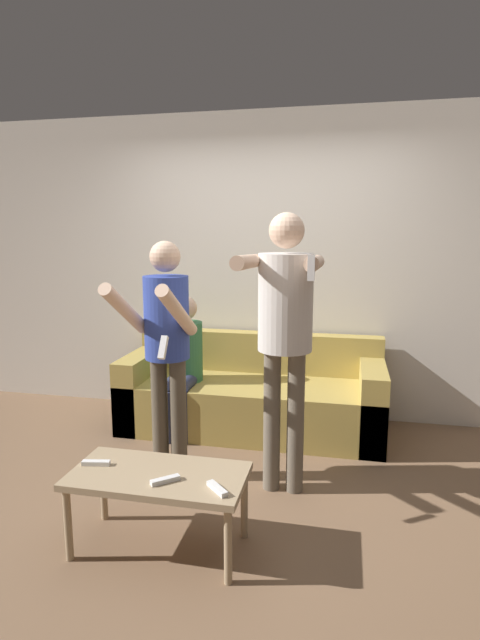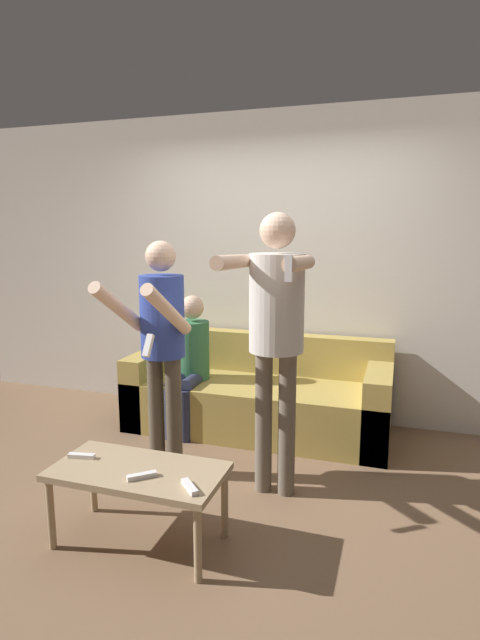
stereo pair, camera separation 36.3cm
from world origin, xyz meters
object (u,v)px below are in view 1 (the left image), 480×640
(person_standing_right, at_px, (285,320))
(remote_far, at_px, (96,463))
(person_standing_left, at_px, (166,337))
(remote_mid, at_px, (165,480))
(coffee_table, at_px, (158,481))
(couch, at_px, (253,397))
(remote_near, at_px, (217,489))
(person_seated, at_px, (184,360))

(person_standing_right, height_order, remote_far, person_standing_right)
(person_standing_left, distance_m, remote_mid, 1.02)
(coffee_table, bearing_deg, remote_mid, -50.07)
(person_standing_right, xyz_separation_m, remote_mid, (-0.49, -0.82, -0.69))
(person_standing_left, distance_m, remote_far, 0.91)
(remote_mid, bearing_deg, remote_far, 167.00)
(person_standing_right, bearing_deg, couch, 111.25)
(couch, xyz_separation_m, coffee_table, (-0.17, -1.74, 0.11))
(person_standing_left, xyz_separation_m, person_standing_right, (0.78, 0.01, 0.15))
(remote_mid, bearing_deg, couch, 86.81)
(person_standing_right, height_order, remote_near, person_standing_right)
(person_standing_right, bearing_deg, coffee_table, -127.36)
(person_standing_right, bearing_deg, person_seated, 138.91)
(coffee_table, relative_size, remote_far, 5.98)
(person_standing_left, bearing_deg, coffee_table, -73.64)
(remote_far, bearing_deg, couch, 72.79)
(person_standing_right, height_order, person_seated, person_standing_right)
(coffee_table, height_order, remote_far, remote_far)
(couch, relative_size, person_standing_left, 1.35)
(person_standing_right, xyz_separation_m, remote_far, (-0.92, -0.72, -0.69))
(person_standing_left, bearing_deg, remote_near, -56.27)
(couch, xyz_separation_m, remote_near, (0.17, -1.85, 0.17))
(couch, xyz_separation_m, person_seated, (-0.55, -0.18, 0.34))
(couch, height_order, person_standing_right, person_standing_right)
(remote_mid, bearing_deg, person_standing_right, 59.22)
(person_standing_right, bearing_deg, person_standing_left, -179.50)
(person_standing_right, relative_size, remote_far, 11.58)
(coffee_table, distance_m, remote_mid, 0.13)
(coffee_table, relative_size, remote_mid, 6.73)
(couch, distance_m, person_standing_left, 1.29)
(person_seated, xyz_separation_m, remote_mid, (0.45, -1.64, -0.18))
(person_standing_left, height_order, remote_near, person_standing_left)
(couch, xyz_separation_m, person_standing_right, (0.39, -1.00, 0.86))
(person_seated, height_order, coffee_table, person_seated)
(remote_mid, xyz_separation_m, remote_far, (-0.43, 0.10, 0.00))
(person_seated, bearing_deg, remote_near, -66.49)
(person_standing_right, relative_size, remote_near, 13.53)
(remote_near, distance_m, remote_mid, 0.28)
(person_standing_left, height_order, person_standing_right, person_standing_right)
(person_standing_right, relative_size, remote_mid, 13.05)
(person_standing_left, xyz_separation_m, remote_far, (-0.15, -0.72, -0.55))
(person_standing_left, bearing_deg, person_seated, 101.20)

